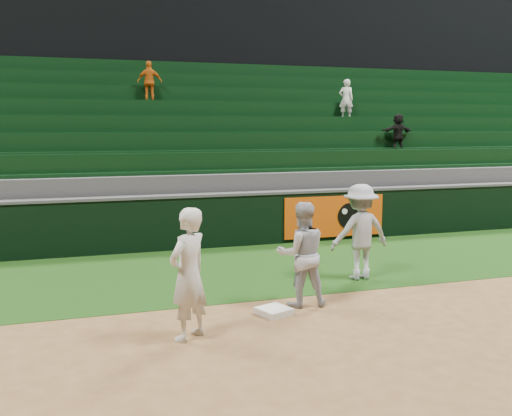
{
  "coord_description": "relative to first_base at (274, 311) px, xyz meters",
  "views": [
    {
      "loc": [
        -2.98,
        -7.5,
        2.77
      ],
      "look_at": [
        0.13,
        2.3,
        1.3
      ],
      "focal_mm": 40.0,
      "sensor_mm": 36.0,
      "label": 1
    }
  ],
  "objects": [
    {
      "name": "upper_deck",
      "position": [
        0.25,
        17.24,
        5.95
      ],
      "size": [
        40.0,
        12.0,
        12.0
      ],
      "primitive_type": "cube",
      "color": "black",
      "rests_on": "ground"
    },
    {
      "name": "first_baseman",
      "position": [
        -1.39,
        -0.58,
        0.82
      ],
      "size": [
        0.76,
        0.72,
        1.75
      ],
      "primitive_type": "imported",
      "rotation": [
        0.0,
        0.0,
        3.81
      ],
      "color": "silver",
      "rests_on": "ground"
    },
    {
      "name": "first_base",
      "position": [
        0.0,
        0.0,
        0.0
      ],
      "size": [
        0.56,
        0.56,
        0.1
      ],
      "primitive_type": "cube",
      "rotation": [
        0.0,
        0.0,
        0.37
      ],
      "color": "silver",
      "rests_on": "ground"
    },
    {
      "name": "baserunner",
      "position": [
        0.55,
        0.3,
        0.77
      ],
      "size": [
        0.87,
        0.71,
        1.63
      ],
      "primitive_type": "imported",
      "rotation": [
        0.0,
        0.0,
        3.01
      ],
      "color": "#A7AAB2",
      "rests_on": "ground"
    },
    {
      "name": "stadium_seating",
      "position": [
        0.25,
        8.76,
        1.65
      ],
      "size": [
        36.0,
        5.95,
        4.94
      ],
      "color": "#38383B",
      "rests_on": "ground"
    },
    {
      "name": "base_coach",
      "position": [
        2.16,
        1.43,
        0.83
      ],
      "size": [
        1.15,
        0.69,
        1.74
      ],
      "primitive_type": "imported",
      "rotation": [
        0.0,
        0.0,
        3.18
      ],
      "color": "#9EA2AC",
      "rests_on": "foul_grass"
    },
    {
      "name": "ground",
      "position": [
        0.25,
        -0.21,
        -0.05
      ],
      "size": [
        70.0,
        70.0,
        0.0
      ],
      "primitive_type": "plane",
      "color": "brown",
      "rests_on": "ground"
    },
    {
      "name": "foul_grass",
      "position": [
        0.25,
        2.79,
        -0.04
      ],
      "size": [
        36.0,
        4.2,
        0.01
      ],
      "primitive_type": "cube",
      "color": "#13340D",
      "rests_on": "ground"
    },
    {
      "name": "field_wall",
      "position": [
        0.28,
        4.99,
        0.58
      ],
      "size": [
        36.0,
        0.45,
        1.25
      ],
      "color": "black",
      "rests_on": "ground"
    }
  ]
}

